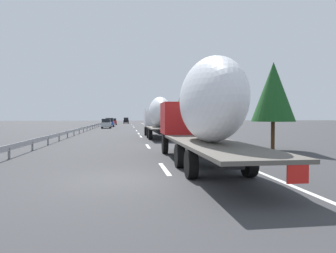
{
  "coord_description": "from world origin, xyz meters",
  "views": [
    {
      "loc": [
        -11.0,
        -0.18,
        2.24
      ],
      "look_at": [
        19.0,
        -4.27,
        1.28
      ],
      "focal_mm": 32.82,
      "sensor_mm": 36.0,
      "label": 1
    }
  ],
  "objects_px": {
    "car_black_suv": "(126,121)",
    "car_red_compact": "(113,122)",
    "car_blue_sedan": "(110,122)",
    "road_sign": "(163,118)",
    "truck_trailing": "(203,109)",
    "car_silver_hatch": "(106,123)",
    "truck_lead": "(159,115)"
  },
  "relations": [
    {
      "from": "truck_lead",
      "to": "road_sign",
      "type": "distance_m",
      "value": 21.59
    },
    {
      "from": "truck_lead",
      "to": "road_sign",
      "type": "xyz_separation_m",
      "value": [
        21.36,
        -3.1,
        -0.33
      ]
    },
    {
      "from": "truck_trailing",
      "to": "car_blue_sedan",
      "type": "height_order",
      "value": "truck_trailing"
    },
    {
      "from": "car_black_suv",
      "to": "car_red_compact",
      "type": "distance_m",
      "value": 16.18
    },
    {
      "from": "car_silver_hatch",
      "to": "car_blue_sedan",
      "type": "xyz_separation_m",
      "value": [
        9.19,
        -0.19,
        0.05
      ]
    },
    {
      "from": "truck_lead",
      "to": "car_red_compact",
      "type": "bearing_deg",
      "value": 7.35
    },
    {
      "from": "truck_trailing",
      "to": "road_sign",
      "type": "relative_size",
      "value": 4.71
    },
    {
      "from": "road_sign",
      "to": "truck_trailing",
      "type": "bearing_deg",
      "value": 175.6
    },
    {
      "from": "car_black_suv",
      "to": "car_blue_sedan",
      "type": "distance_m",
      "value": 32.39
    },
    {
      "from": "truck_trailing",
      "to": "car_red_compact",
      "type": "bearing_deg",
      "value": 5.46
    },
    {
      "from": "car_blue_sedan",
      "to": "car_red_compact",
      "type": "bearing_deg",
      "value": -0.4
    },
    {
      "from": "car_black_suv",
      "to": "car_blue_sedan",
      "type": "relative_size",
      "value": 0.88
    },
    {
      "from": "truck_lead",
      "to": "car_black_suv",
      "type": "distance_m",
      "value": 70.24
    },
    {
      "from": "truck_trailing",
      "to": "car_silver_hatch",
      "type": "xyz_separation_m",
      "value": [
        47.73,
        7.31,
        -1.66
      ]
    },
    {
      "from": "truck_lead",
      "to": "truck_trailing",
      "type": "xyz_separation_m",
      "value": [
        -18.97,
        0.0,
        0.16
      ]
    },
    {
      "from": "car_silver_hatch",
      "to": "car_red_compact",
      "type": "distance_m",
      "value": 25.6
    },
    {
      "from": "car_silver_hatch",
      "to": "road_sign",
      "type": "xyz_separation_m",
      "value": [
        -7.4,
        -10.41,
        1.17
      ]
    },
    {
      "from": "car_black_suv",
      "to": "road_sign",
      "type": "bearing_deg",
      "value": -172.33
    },
    {
      "from": "road_sign",
      "to": "car_red_compact",
      "type": "bearing_deg",
      "value": 17.03
    },
    {
      "from": "car_silver_hatch",
      "to": "road_sign",
      "type": "relative_size",
      "value": 1.47
    },
    {
      "from": "car_blue_sedan",
      "to": "road_sign",
      "type": "height_order",
      "value": "road_sign"
    },
    {
      "from": "car_blue_sedan",
      "to": "road_sign",
      "type": "xyz_separation_m",
      "value": [
        -16.59,
        -10.22,
        1.12
      ]
    },
    {
      "from": "truck_lead",
      "to": "car_blue_sedan",
      "type": "xyz_separation_m",
      "value": [
        37.95,
        7.12,
        -1.45
      ]
    },
    {
      "from": "truck_trailing",
      "to": "car_silver_hatch",
      "type": "bearing_deg",
      "value": 8.71
    },
    {
      "from": "car_blue_sedan",
      "to": "car_black_suv",
      "type": "bearing_deg",
      "value": -6.48
    },
    {
      "from": "car_black_suv",
      "to": "road_sign",
      "type": "relative_size",
      "value": 1.36
    },
    {
      "from": "truck_trailing",
      "to": "car_silver_hatch",
      "type": "distance_m",
      "value": 48.31
    },
    {
      "from": "road_sign",
      "to": "car_blue_sedan",
      "type": "bearing_deg",
      "value": 31.63
    },
    {
      "from": "car_black_suv",
      "to": "car_red_compact",
      "type": "relative_size",
      "value": 0.97
    },
    {
      "from": "truck_trailing",
      "to": "road_sign",
      "type": "height_order",
      "value": "truck_trailing"
    },
    {
      "from": "truck_trailing",
      "to": "road_sign",
      "type": "distance_m",
      "value": 40.45
    },
    {
      "from": "car_black_suv",
      "to": "car_blue_sedan",
      "type": "height_order",
      "value": "same"
    }
  ]
}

